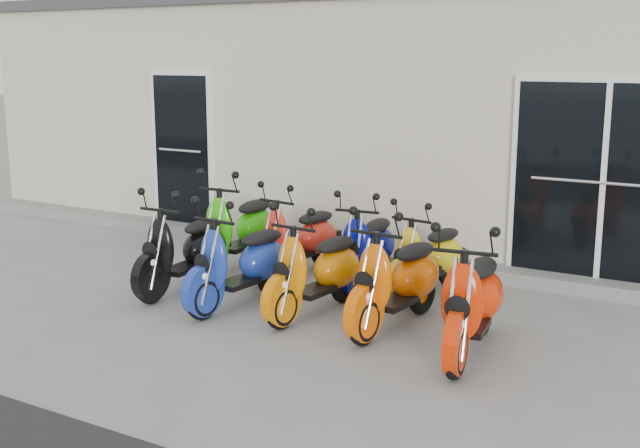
{
  "coord_description": "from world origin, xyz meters",
  "views": [
    {
      "loc": [
        4.28,
        -6.67,
        2.54
      ],
      "look_at": [
        0.0,
        0.6,
        0.75
      ],
      "focal_mm": 45.0,
      "sensor_mm": 36.0,
      "label": 1
    }
  ],
  "objects_px": {
    "scooter_front_blue": "(240,250)",
    "scooter_back_red": "(297,227)",
    "scooter_front_orange_b": "(397,266)",
    "scooter_front_red": "(473,286)",
    "scooter_front_black": "(184,238)",
    "scooter_back_blue": "(368,237)",
    "scooter_front_orange_a": "(316,257)",
    "scooter_back_green": "(238,217)",
    "scooter_back_yellow": "(428,246)"
  },
  "relations": [
    {
      "from": "scooter_front_orange_b",
      "to": "scooter_front_red",
      "type": "height_order",
      "value": "scooter_front_red"
    },
    {
      "from": "scooter_front_black",
      "to": "scooter_front_orange_a",
      "type": "height_order",
      "value": "scooter_front_black"
    },
    {
      "from": "scooter_front_blue",
      "to": "scooter_front_orange_b",
      "type": "bearing_deg",
      "value": 11.89
    },
    {
      "from": "scooter_front_orange_a",
      "to": "scooter_back_blue",
      "type": "relative_size",
      "value": 1.03
    },
    {
      "from": "scooter_front_orange_b",
      "to": "scooter_front_blue",
      "type": "bearing_deg",
      "value": -168.84
    },
    {
      "from": "scooter_front_blue",
      "to": "scooter_back_red",
      "type": "distance_m",
      "value": 1.3
    },
    {
      "from": "scooter_front_black",
      "to": "scooter_back_yellow",
      "type": "bearing_deg",
      "value": 25.6
    },
    {
      "from": "scooter_front_orange_b",
      "to": "scooter_back_red",
      "type": "distance_m",
      "value": 2.1
    },
    {
      "from": "scooter_front_orange_a",
      "to": "scooter_back_red",
      "type": "relative_size",
      "value": 1.02
    },
    {
      "from": "scooter_back_red",
      "to": "scooter_back_blue",
      "type": "distance_m",
      "value": 0.91
    },
    {
      "from": "scooter_back_green",
      "to": "scooter_back_red",
      "type": "xyz_separation_m",
      "value": [
        0.79,
        0.07,
        -0.05
      ]
    },
    {
      "from": "scooter_front_red",
      "to": "scooter_back_blue",
      "type": "bearing_deg",
      "value": 132.47
    },
    {
      "from": "scooter_front_red",
      "to": "scooter_front_orange_b",
      "type": "bearing_deg",
      "value": 152.49
    },
    {
      "from": "scooter_back_blue",
      "to": "scooter_back_yellow",
      "type": "distance_m",
      "value": 0.7
    },
    {
      "from": "scooter_front_red",
      "to": "scooter_back_green",
      "type": "xyz_separation_m",
      "value": [
        -3.42,
        1.33,
        0.01
      ]
    },
    {
      "from": "scooter_front_orange_b",
      "to": "scooter_back_yellow",
      "type": "bearing_deg",
      "value": 103.27
    },
    {
      "from": "scooter_back_green",
      "to": "scooter_back_yellow",
      "type": "xyz_separation_m",
      "value": [
        2.4,
        0.11,
        -0.08
      ]
    },
    {
      "from": "scooter_back_yellow",
      "to": "scooter_back_blue",
      "type": "bearing_deg",
      "value": -168.71
    },
    {
      "from": "scooter_front_black",
      "to": "scooter_front_blue",
      "type": "xyz_separation_m",
      "value": [
        0.85,
        -0.13,
        -0.0
      ]
    },
    {
      "from": "scooter_front_red",
      "to": "scooter_back_red",
      "type": "bearing_deg",
      "value": 143.8
    },
    {
      "from": "scooter_front_black",
      "to": "scooter_back_blue",
      "type": "distance_m",
      "value": 2.01
    },
    {
      "from": "scooter_back_green",
      "to": "scooter_front_black",
      "type": "bearing_deg",
      "value": -89.7
    },
    {
      "from": "scooter_front_black",
      "to": "scooter_front_red",
      "type": "bearing_deg",
      "value": -5.62
    },
    {
      "from": "scooter_front_blue",
      "to": "scooter_front_red",
      "type": "height_order",
      "value": "scooter_front_red"
    },
    {
      "from": "scooter_back_red",
      "to": "scooter_front_blue",
      "type": "bearing_deg",
      "value": -76.22
    },
    {
      "from": "scooter_front_orange_a",
      "to": "scooter_front_orange_b",
      "type": "bearing_deg",
      "value": 7.9
    },
    {
      "from": "scooter_front_orange_b",
      "to": "scooter_back_blue",
      "type": "bearing_deg",
      "value": 132.85
    },
    {
      "from": "scooter_front_red",
      "to": "scooter_front_blue",
      "type": "bearing_deg",
      "value": 169.3
    },
    {
      "from": "scooter_front_red",
      "to": "scooter_back_green",
      "type": "bearing_deg",
      "value": 150.6
    },
    {
      "from": "scooter_front_red",
      "to": "scooter_back_blue",
      "type": "relative_size",
      "value": 1.09
    },
    {
      "from": "scooter_front_orange_a",
      "to": "scooter_back_green",
      "type": "bearing_deg",
      "value": 153.66
    },
    {
      "from": "scooter_back_red",
      "to": "scooter_front_black",
      "type": "bearing_deg",
      "value": -113.66
    },
    {
      "from": "scooter_front_blue",
      "to": "scooter_front_red",
      "type": "bearing_deg",
      "value": 2.98
    },
    {
      "from": "scooter_front_blue",
      "to": "scooter_back_red",
      "type": "xyz_separation_m",
      "value": [
        -0.12,
        1.29,
        -0.02
      ]
    },
    {
      "from": "scooter_front_orange_a",
      "to": "scooter_front_orange_b",
      "type": "relative_size",
      "value": 0.96
    },
    {
      "from": "scooter_front_blue",
      "to": "scooter_front_black",
      "type": "bearing_deg",
      "value": 176.56
    },
    {
      "from": "scooter_back_green",
      "to": "scooter_back_blue",
      "type": "xyz_separation_m",
      "value": [
        1.7,
        0.08,
        -0.06
      ]
    },
    {
      "from": "scooter_front_black",
      "to": "scooter_back_blue",
      "type": "relative_size",
      "value": 1.05
    },
    {
      "from": "scooter_front_orange_b",
      "to": "scooter_back_red",
      "type": "bearing_deg",
      "value": 153.04
    },
    {
      "from": "scooter_front_red",
      "to": "scooter_back_red",
      "type": "relative_size",
      "value": 1.08
    },
    {
      "from": "scooter_front_orange_a",
      "to": "scooter_back_blue",
      "type": "bearing_deg",
      "value": 96.31
    },
    {
      "from": "scooter_back_green",
      "to": "scooter_front_blue",
      "type": "bearing_deg",
      "value": -56.11
    },
    {
      "from": "scooter_back_green",
      "to": "scooter_back_yellow",
      "type": "height_order",
      "value": "scooter_back_green"
    },
    {
      "from": "scooter_front_orange_b",
      "to": "scooter_front_red",
      "type": "relative_size",
      "value": 0.98
    },
    {
      "from": "scooter_front_red",
      "to": "scooter_front_black",
      "type": "bearing_deg",
      "value": 167.67
    },
    {
      "from": "scooter_front_orange_b",
      "to": "scooter_back_yellow",
      "type": "relative_size",
      "value": 1.12
    },
    {
      "from": "scooter_front_orange_b",
      "to": "scooter_back_red",
      "type": "relative_size",
      "value": 1.06
    },
    {
      "from": "scooter_front_black",
      "to": "scooter_front_red",
      "type": "xyz_separation_m",
      "value": [
        3.36,
        -0.24,
        0.02
      ]
    },
    {
      "from": "scooter_front_blue",
      "to": "scooter_back_yellow",
      "type": "relative_size",
      "value": 1.09
    },
    {
      "from": "scooter_back_red",
      "to": "scooter_back_yellow",
      "type": "height_order",
      "value": "scooter_back_red"
    }
  ]
}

